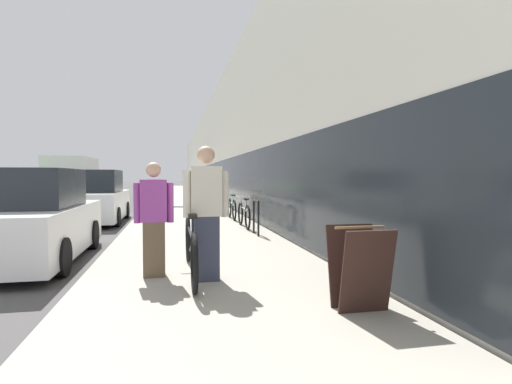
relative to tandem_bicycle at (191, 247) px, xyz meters
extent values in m
cube|color=#A39E8E|center=(0.36, 19.98, -0.45)|extent=(3.78, 70.00, 0.11)
cube|color=#BCB7AD|center=(7.30, 27.98, 2.86)|extent=(10.00, 70.00, 6.73)
cube|color=#1E2328|center=(2.34, 27.98, 0.74)|extent=(0.10, 63.00, 2.20)
torus|color=black|center=(0.00, 0.98, -0.02)|extent=(0.06, 0.75, 0.75)
torus|color=black|center=(0.00, -0.96, -0.02)|extent=(0.06, 0.75, 0.75)
cylinder|color=black|center=(0.00, 0.01, 0.20)|extent=(0.04, 1.64, 0.04)
cylinder|color=black|center=(0.00, -0.38, 0.10)|extent=(0.04, 0.98, 0.34)
cylinder|color=black|center=(0.00, -0.61, 0.36)|extent=(0.03, 0.03, 0.31)
cube|color=black|center=(0.00, -0.61, 0.51)|extent=(0.11, 0.22, 0.05)
cylinder|color=black|center=(0.00, 0.82, 0.37)|extent=(0.03, 0.03, 0.33)
cylinder|color=silver|center=(0.00, 0.82, 0.53)|extent=(0.52, 0.03, 0.03)
cube|color=#33384C|center=(0.20, -0.34, 0.04)|extent=(0.34, 0.24, 0.88)
cube|color=beige|center=(0.20, -0.34, 0.82)|extent=(0.41, 0.24, 0.68)
cylinder|color=beige|center=(-0.06, -0.34, 0.79)|extent=(0.11, 0.11, 0.64)
cylinder|color=beige|center=(0.46, -0.34, 0.79)|extent=(0.11, 0.11, 0.64)
sphere|color=tan|center=(0.20, -0.34, 1.32)|extent=(0.24, 0.24, 0.24)
cube|color=brown|center=(-0.51, 0.02, -0.01)|extent=(0.30, 0.22, 0.78)
cube|color=#933D93|center=(-0.51, 0.02, 0.68)|extent=(0.37, 0.22, 0.60)
cylinder|color=#933D93|center=(-0.74, 0.02, 0.65)|extent=(0.09, 0.09, 0.57)
cylinder|color=#933D93|center=(-0.28, 0.02, 0.65)|extent=(0.09, 0.09, 0.57)
sphere|color=tan|center=(-0.51, 0.02, 1.12)|extent=(0.21, 0.21, 0.21)
cylinder|color=black|center=(1.74, 3.40, 0.01)|extent=(0.05, 0.05, 0.82)
cylinder|color=black|center=(1.74, 3.95, 0.01)|extent=(0.05, 0.05, 0.82)
cylinder|color=black|center=(1.74, 3.67, 0.42)|extent=(0.05, 0.55, 0.05)
torus|color=black|center=(1.70, 5.68, -0.07)|extent=(0.05, 0.67, 0.67)
torus|color=black|center=(1.70, 4.57, -0.07)|extent=(0.05, 0.67, 0.67)
cylinder|color=#B7BCC1|center=(1.70, 5.12, 0.14)|extent=(0.04, 0.95, 0.04)
cylinder|color=#B7BCC1|center=(1.70, 4.90, 0.04)|extent=(0.04, 0.57, 0.31)
cylinder|color=#B7BCC1|center=(1.70, 4.77, 0.27)|extent=(0.03, 0.03, 0.27)
cube|color=black|center=(1.70, 4.77, 0.41)|extent=(0.11, 0.22, 0.05)
cylinder|color=#B7BCC1|center=(1.70, 5.59, 0.28)|extent=(0.03, 0.03, 0.29)
cylinder|color=silver|center=(1.70, 5.59, 0.43)|extent=(0.52, 0.03, 0.03)
torus|color=black|center=(1.68, 7.85, -0.07)|extent=(0.05, 0.67, 0.67)
torus|color=black|center=(1.68, 6.80, -0.07)|extent=(0.05, 0.67, 0.67)
cylinder|color=#7AD1C6|center=(1.68, 7.32, 0.14)|extent=(0.04, 0.89, 0.04)
cylinder|color=#7AD1C6|center=(1.68, 7.11, 0.04)|extent=(0.04, 0.54, 0.31)
cylinder|color=#7AD1C6|center=(1.68, 6.99, 0.27)|extent=(0.03, 0.03, 0.27)
cube|color=black|center=(1.68, 6.99, 0.41)|extent=(0.11, 0.22, 0.05)
cylinder|color=#7AD1C6|center=(1.68, 7.76, 0.28)|extent=(0.03, 0.03, 0.29)
cylinder|color=silver|center=(1.68, 7.76, 0.43)|extent=(0.52, 0.03, 0.03)
torus|color=black|center=(1.64, 10.00, -0.05)|extent=(0.06, 0.70, 0.70)
torus|color=black|center=(1.64, 9.05, -0.05)|extent=(0.06, 0.70, 0.70)
cylinder|color=yellow|center=(1.64, 9.52, 0.16)|extent=(0.04, 0.81, 0.04)
cylinder|color=yellow|center=(1.64, 9.33, 0.06)|extent=(0.04, 0.50, 0.32)
cylinder|color=yellow|center=(1.64, 9.22, 0.30)|extent=(0.03, 0.03, 0.29)
cube|color=black|center=(1.64, 9.22, 0.45)|extent=(0.11, 0.22, 0.05)
cylinder|color=yellow|center=(1.64, 9.93, 0.31)|extent=(0.03, 0.03, 0.30)
cylinder|color=silver|center=(1.64, 9.93, 0.46)|extent=(0.52, 0.03, 0.03)
cube|color=#331E19|center=(1.70, -2.06, 0.04)|extent=(0.56, 0.20, 0.89)
cube|color=#331E19|center=(1.70, -1.70, 0.04)|extent=(0.56, 0.20, 0.89)
cylinder|color=#93704C|center=(1.70, -1.88, 0.48)|extent=(0.56, 0.03, 0.03)
cube|color=white|center=(-2.71, 1.91, 0.06)|extent=(1.69, 4.01, 0.84)
cube|color=#1E2328|center=(-2.71, 1.91, 0.82)|extent=(1.45, 2.01, 0.68)
cylinder|color=black|center=(-3.49, 3.11, -0.21)|extent=(0.22, 0.60, 0.60)
cylinder|color=black|center=(-1.93, 3.11, -0.21)|extent=(0.22, 0.60, 0.60)
cylinder|color=black|center=(-1.93, 0.70, -0.21)|extent=(0.22, 0.60, 0.60)
cube|color=white|center=(-2.74, 8.10, 0.08)|extent=(1.76, 4.22, 0.87)
cube|color=#1E2328|center=(-2.74, 8.10, 0.87)|extent=(1.52, 2.11, 0.71)
cylinder|color=black|center=(-3.55, 9.37, -0.21)|extent=(0.22, 0.60, 0.60)
cylinder|color=black|center=(-1.92, 9.37, -0.21)|extent=(0.22, 0.60, 0.60)
cylinder|color=black|center=(-3.55, 6.84, -0.21)|extent=(0.22, 0.60, 0.60)
cylinder|color=black|center=(-1.92, 6.84, -0.21)|extent=(0.22, 0.60, 0.60)
cube|color=orange|center=(-6.57, 25.07, 0.54)|extent=(2.27, 1.63, 1.63)
cube|color=white|center=(-6.57, 21.82, 0.98)|extent=(2.47, 4.88, 2.50)
cylinder|color=black|center=(-7.71, 24.65, -0.09)|extent=(0.28, 0.84, 0.84)
cylinder|color=black|center=(-5.44, 24.65, -0.09)|extent=(0.28, 0.84, 0.84)
cylinder|color=black|center=(-7.71, 20.84, -0.09)|extent=(0.28, 0.84, 0.84)
cylinder|color=black|center=(-5.44, 20.84, -0.09)|extent=(0.28, 0.84, 0.84)
camera|label=1|loc=(-0.25, -5.79, 1.03)|focal=28.00mm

